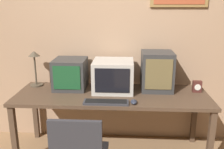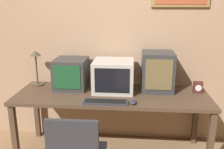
{
  "view_description": "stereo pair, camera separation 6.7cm",
  "coord_description": "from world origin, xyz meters",
  "views": [
    {
      "loc": [
        0.15,
        -1.52,
        1.69
      ],
      "look_at": [
        0.0,
        1.03,
        0.95
      ],
      "focal_mm": 40.0,
      "sensor_mm": 36.0,
      "label": 1
    },
    {
      "loc": [
        0.21,
        -1.51,
        1.69
      ],
      "look_at": [
        0.0,
        1.03,
        0.95
      ],
      "focal_mm": 40.0,
      "sensor_mm": 36.0,
      "label": 2
    }
  ],
  "objects": [
    {
      "name": "wall_back",
      "position": [
        0.01,
        1.46,
        1.3
      ],
      "size": [
        8.0,
        0.08,
        2.6
      ],
      "color": "tan",
      "rests_on": "ground_plane"
    },
    {
      "name": "desk_clock",
      "position": [
        0.94,
        1.14,
        0.8
      ],
      "size": [
        0.09,
        0.06,
        0.13
      ],
      "color": "#4C231E",
      "rests_on": "desk"
    },
    {
      "name": "mouse_near_keyboard",
      "position": [
        0.23,
        0.77,
        0.76
      ],
      "size": [
        0.06,
        0.1,
        0.04
      ],
      "color": "#282D3D",
      "rests_on": "desk"
    },
    {
      "name": "monitor_center",
      "position": [
        0.01,
        1.15,
        0.91
      ],
      "size": [
        0.44,
        0.43,
        0.34
      ],
      "color": "#B7B2A8",
      "rests_on": "desk"
    },
    {
      "name": "desk",
      "position": [
        0.0,
        1.03,
        0.67
      ],
      "size": [
        2.09,
        0.72,
        0.74
      ],
      "color": "#4C3828",
      "rests_on": "ground_plane"
    },
    {
      "name": "desk_lamp",
      "position": [
        -0.92,
        1.26,
        1.02
      ],
      "size": [
        0.15,
        0.15,
        0.42
      ],
      "color": "#4C4233",
      "rests_on": "desk"
    },
    {
      "name": "keyboard_main",
      "position": [
        -0.04,
        0.76,
        0.75
      ],
      "size": [
        0.44,
        0.13,
        0.03
      ],
      "color": "#333338",
      "rests_on": "desk"
    },
    {
      "name": "monitor_left",
      "position": [
        -0.49,
        1.2,
        0.91
      ],
      "size": [
        0.36,
        0.38,
        0.34
      ],
      "color": "#333333",
      "rests_on": "desk"
    },
    {
      "name": "monitor_right",
      "position": [
        0.49,
        1.2,
        0.95
      ],
      "size": [
        0.35,
        0.35,
        0.43
      ],
      "color": "#333333",
      "rests_on": "desk"
    }
  ]
}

